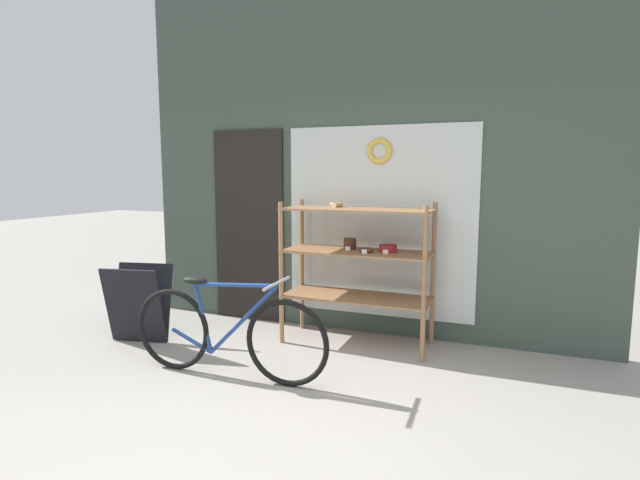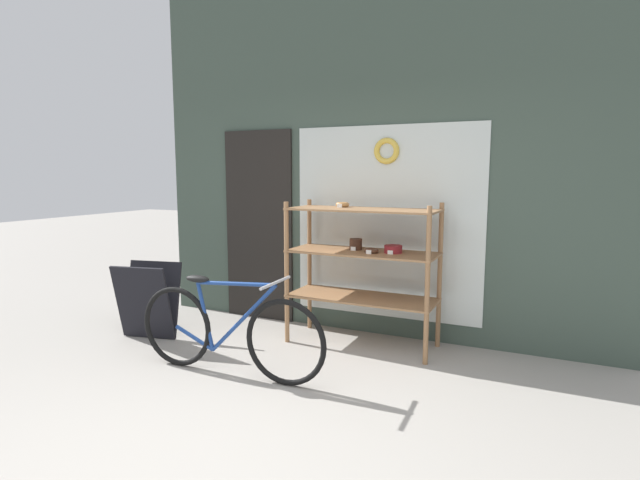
% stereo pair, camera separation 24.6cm
% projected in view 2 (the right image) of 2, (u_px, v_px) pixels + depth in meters
% --- Properties ---
extents(ground_plane, '(30.00, 30.00, 0.00)m').
position_uv_depth(ground_plane, '(220.00, 453.00, 2.93)').
color(ground_plane, gray).
extents(storefront_facade, '(4.88, 0.13, 3.65)m').
position_uv_depth(storefront_facade, '(366.00, 160.00, 4.99)').
color(storefront_facade, '#3D4C42').
rests_on(storefront_facade, ground_plane).
extents(display_case, '(1.40, 0.54, 1.37)m').
position_uv_depth(display_case, '(363.00, 256.00, 4.70)').
color(display_case, '#8E6642').
rests_on(display_case, ground_plane).
extents(bicycle, '(1.72, 0.46, 0.82)m').
position_uv_depth(bicycle, '(228.00, 331.00, 4.03)').
color(bicycle, black).
rests_on(bicycle, ground_plane).
extents(sandwich_board, '(0.63, 0.49, 0.74)m').
position_uv_depth(sandwich_board, '(148.00, 301.00, 4.94)').
color(sandwich_board, black).
rests_on(sandwich_board, ground_plane).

